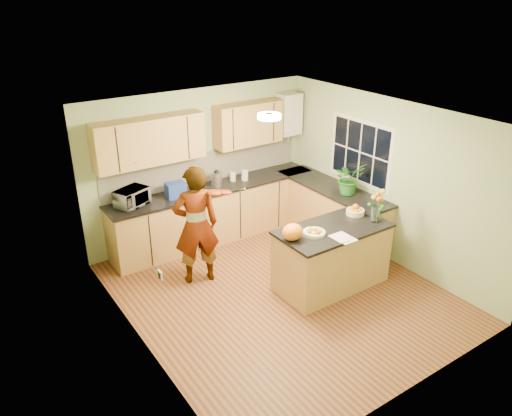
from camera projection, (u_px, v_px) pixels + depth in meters
floor at (280, 292)px, 7.04m from camera, size 4.50×4.50×0.00m
ceiling at (284, 118)px, 6.00m from camera, size 4.00×4.50×0.02m
wall_back at (200, 165)px, 8.22m from camera, size 4.00×0.02×2.50m
wall_front at (421, 293)px, 4.82m from camera, size 4.00×0.02×2.50m
wall_left at (136, 255)px, 5.50m from camera, size 0.02×4.50×2.50m
wall_right at (387, 181)px, 7.54m from camera, size 0.02×4.50×2.50m
back_counter at (216, 212)px, 8.36m from camera, size 3.64×0.62×0.94m
right_counter at (331, 213)px, 8.35m from camera, size 0.62×2.24×0.94m
splashback at (206, 167)px, 8.28m from camera, size 3.60×0.02×0.52m
upper_cabinets at (193, 133)px, 7.75m from camera, size 3.20×0.34×0.70m
boiler at (288, 114)px, 8.70m from camera, size 0.40×0.30×0.86m
window_right at (360, 152)px, 7.87m from camera, size 0.01×1.30×1.05m
light_switch at (160, 275)px, 5.03m from camera, size 0.02×0.09×0.09m
ceiling_lamp at (269, 116)px, 6.25m from camera, size 0.30×0.30×0.07m
peninsula_island at (332, 257)px, 7.04m from camera, size 1.60×0.82×0.92m
fruit_dish at (314, 231)px, 6.65m from camera, size 0.30×0.30×0.10m
orange_bowl at (355, 210)px, 7.21m from camera, size 0.26×0.26×0.15m
flower_vase at (377, 200)px, 6.88m from camera, size 0.28×0.28×0.51m
orange_bag at (293, 232)px, 6.49m from camera, size 0.33×0.29×0.22m
papers at (343, 238)px, 6.57m from camera, size 0.23×0.32×0.01m
violinist at (196, 226)px, 6.99m from camera, size 0.74×0.58×1.77m
violin at (215, 193)px, 6.71m from camera, size 0.58×0.50×0.14m
microwave at (132, 197)px, 7.42m from camera, size 0.57×0.49×0.27m
blue_box at (176, 190)px, 7.73m from camera, size 0.31×0.24×0.23m
kettle at (217, 179)px, 8.13m from camera, size 0.17×0.17×0.33m
jar_cream at (233, 177)px, 8.37m from camera, size 0.13×0.13×0.15m
jar_white at (245, 175)px, 8.40m from camera, size 0.15×0.15×0.18m
potted_plant at (349, 178)px, 7.79m from camera, size 0.54×0.49×0.52m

